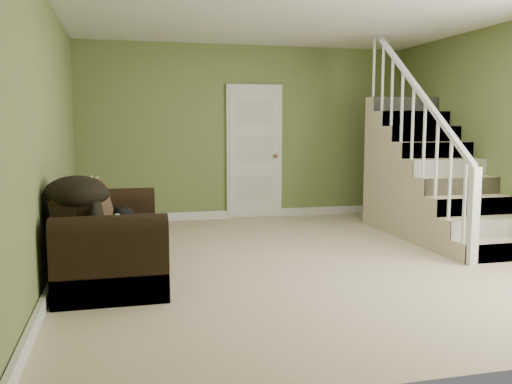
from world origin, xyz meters
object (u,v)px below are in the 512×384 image
banana (127,230)px  cat (125,216)px  sofa (108,241)px  side_table (93,221)px

banana → cat: bearing=61.9°
sofa → side_table: 1.24m
side_table → cat: size_ratio=1.72×
side_table → cat: (0.37, -1.18, 0.23)m
sofa → cat: sofa is taller
side_table → banana: size_ratio=4.44×
side_table → banana: 1.62m
cat → side_table: bearing=125.4°
side_table → cat: side_table is taller
sofa → cat: size_ratio=4.38×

